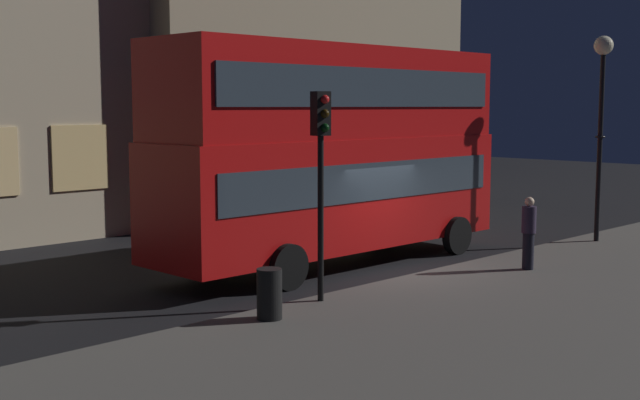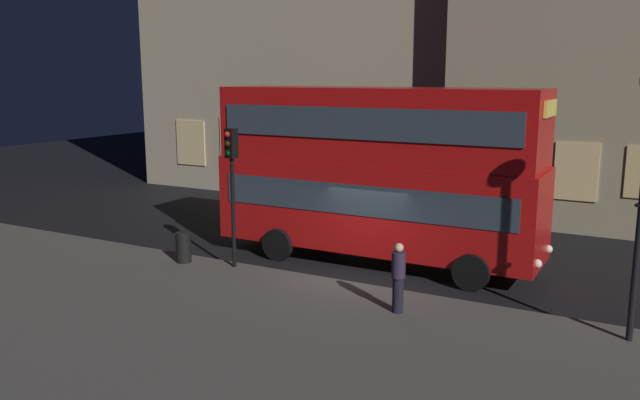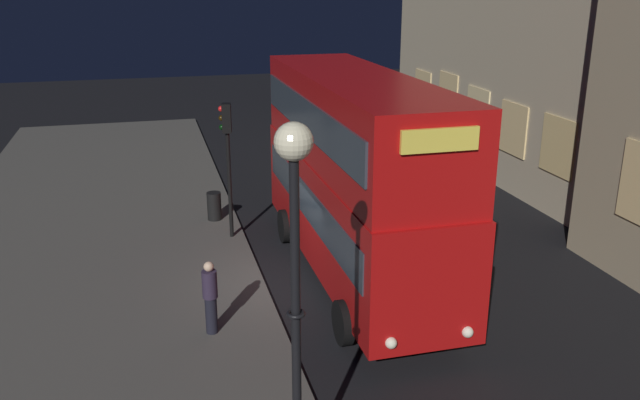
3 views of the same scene
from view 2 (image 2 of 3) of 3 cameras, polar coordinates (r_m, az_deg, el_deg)
ground_plane at (r=18.76m, az=3.32°, el=-6.94°), size 80.00×80.00×0.00m
sidewalk_slab at (r=14.51m, az=-5.65°, el=-12.21°), size 44.00×9.16×0.12m
double_decker_bus at (r=19.87m, az=4.96°, el=2.92°), size 10.14×2.88×5.37m
traffic_light_near_kerb at (r=19.02m, az=-7.75°, el=2.73°), size 0.36×0.39×4.11m
pedestrian at (r=15.74m, az=6.87°, el=-6.69°), size 0.33×0.33×1.72m
litter_bin at (r=20.28m, az=-11.86°, el=-4.07°), size 0.46×0.46×0.92m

